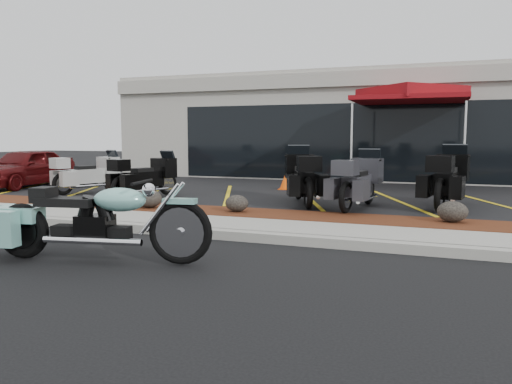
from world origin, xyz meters
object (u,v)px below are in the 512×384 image
at_px(touring_white, 112,170).
at_px(parked_car, 25,168).
at_px(hero_cruiser, 180,223).
at_px(popup_canopy, 411,97).
at_px(traffic_cone, 285,181).

relative_size(touring_white, parked_car, 0.57).
bearing_deg(touring_white, parked_car, 112.42).
bearing_deg(parked_car, touring_white, -4.29).
height_order(touring_white, parked_car, parked_car).
bearing_deg(hero_cruiser, parked_car, 134.30).
bearing_deg(popup_canopy, traffic_cone, -156.44).
bearing_deg(popup_canopy, touring_white, -161.14).
xyz_separation_m(touring_white, parked_car, (-3.18, 0.01, 0.01)).
distance_m(hero_cruiser, traffic_cone, 8.29).
height_order(hero_cruiser, parked_car, parked_car).
bearing_deg(hero_cruiser, popup_canopy, 67.53).
bearing_deg(parked_car, popup_canopy, 16.98).
bearing_deg(traffic_cone, touring_white, -155.16).
relative_size(parked_car, popup_canopy, 0.94).
xyz_separation_m(hero_cruiser, traffic_cone, (-1.11, 8.22, -0.17)).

